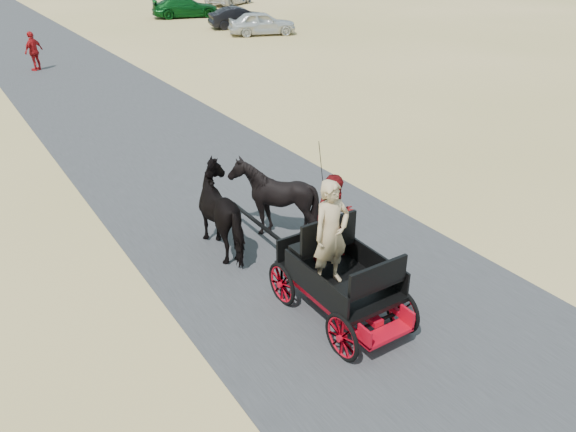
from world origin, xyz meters
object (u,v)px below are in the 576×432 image
horse_left (227,211)px  car_b (240,17)px  car_a (262,23)px  pedestrian (34,51)px  carriage (340,297)px  car_c (185,7)px  horse_right (274,198)px

horse_left → car_b: horse_left is taller
car_a → pedestrian: bearing=119.3°
horse_left → pedestrian: (0.08, 18.90, 0.02)m
carriage → car_c: bearing=70.3°
carriage → pedestrian: bearing=91.2°
horse_left → car_c: bearing=-112.4°
horse_right → pedestrian: (-1.02, 18.90, 0.01)m
horse_right → carriage: bearing=79.6°
horse_right → car_a: (12.35, 21.26, -0.17)m
pedestrian → car_c: size_ratio=0.37×
horse_left → car_c: size_ratio=0.42×
car_c → horse_left: bearing=172.2°
carriage → horse_left: horse_left is taller
carriage → car_b: car_b is taller
horse_left → car_b: bearing=-119.2°
pedestrian → horse_left: bearing=54.9°
car_a → car_b: size_ratio=1.03×
pedestrian → car_b: bearing=166.7°
horse_left → pedestrian: 18.90m
horse_left → horse_right: size_ratio=1.18×
car_c → car_a: bearing=-159.7°
carriage → car_a: car_a is taller
carriage → car_a: (12.90, 24.26, 0.32)m
horse_right → car_a: 24.59m
pedestrian → car_b: size_ratio=0.44×
car_b → car_c: size_ratio=0.82×
horse_left → pedestrian: bearing=-90.2°
horse_left → carriage: bearing=100.4°
carriage → pedestrian: 21.91m
pedestrian → car_c: 16.96m
car_a → car_c: bearing=24.9°
car_a → car_b: car_a is taller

